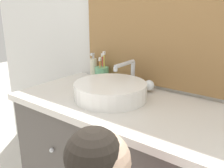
{
  "coord_description": "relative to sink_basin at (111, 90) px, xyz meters",
  "views": [
    {
      "loc": [
        0.64,
        -0.68,
        1.31
      ],
      "look_at": [
        -0.07,
        0.26,
        0.94
      ],
      "focal_mm": 40.0,
      "sensor_mm": 36.0,
      "label": 1
    }
  ],
  "objects": [
    {
      "name": "toothbrush_holder",
      "position": [
        -0.24,
        0.21,
        0.0
      ],
      "size": [
        0.09,
        0.09,
        0.2
      ],
      "color": "#66B27F",
      "rests_on": "vanity_counter"
    },
    {
      "name": "soap_dispenser",
      "position": [
        -0.33,
        0.24,
        0.02
      ],
      "size": [
        0.05,
        0.05,
        0.17
      ],
      "color": "beige",
      "rests_on": "vanity_counter"
    },
    {
      "name": "wall_back",
      "position": [
        0.13,
        0.32,
        0.4
      ],
      "size": [
        3.2,
        0.18,
        2.5
      ],
      "color": "silver",
      "rests_on": "ground_plane"
    },
    {
      "name": "sink_basin",
      "position": [
        0.0,
        0.0,
        0.0
      ],
      "size": [
        0.38,
        0.43,
        0.18
      ],
      "color": "white",
      "rests_on": "vanity_counter"
    }
  ]
}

